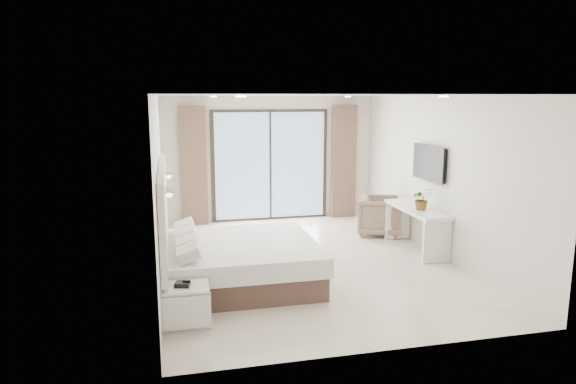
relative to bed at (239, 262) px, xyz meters
name	(u,v)px	position (x,y,z in m)	size (l,w,h in m)	color
ground	(307,262)	(1.22, 0.71, -0.32)	(6.20, 6.20, 0.00)	beige
room_shell	(286,162)	(1.02, 1.39, 1.26)	(4.62, 6.22, 2.72)	silver
bed	(239,262)	(0.00, 0.00, 0.00)	(2.18, 2.07, 0.75)	brown
nightstand	(186,306)	(-0.80, -1.28, -0.07)	(0.55, 0.46, 0.49)	silver
phone	(183,284)	(-0.83, -1.30, 0.21)	(0.17, 0.13, 0.06)	black
console_desk	(416,219)	(3.26, 0.90, 0.25)	(0.51, 1.64, 0.77)	silver
plant	(422,201)	(3.26, 0.74, 0.60)	(0.34, 0.38, 0.30)	#33662D
armchair	(380,214)	(3.07, 2.04, 0.10)	(0.81, 0.76, 0.83)	#896E59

